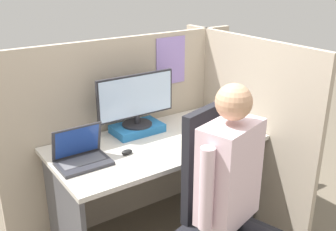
{
  "coord_description": "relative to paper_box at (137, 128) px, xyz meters",
  "views": [
    {
      "loc": [
        -1.28,
        -1.64,
        1.85
      ],
      "look_at": [
        -0.03,
        0.18,
        1.0
      ],
      "focal_mm": 42.0,
      "sensor_mm": 36.0,
      "label": 1
    }
  ],
  "objects": [
    {
      "name": "desk",
      "position": [
        0.02,
        -0.21,
        -0.22
      ],
      "size": [
        1.4,
        0.72,
        0.75
      ],
      "color": "beige",
      "rests_on": "ground"
    },
    {
      "name": "cubicle_panel_back",
      "position": [
        0.02,
        0.17,
        -0.08
      ],
      "size": [
        1.9,
        0.05,
        1.4
      ],
      "color": "tan",
      "rests_on": "ground"
    },
    {
      "name": "person",
      "position": [
        -0.03,
        -0.99,
        -0.0
      ],
      "size": [
        0.46,
        0.46,
        1.34
      ],
      "color": "black",
      "rests_on": "ground"
    },
    {
      "name": "monitor",
      "position": [
        -0.0,
        0.0,
        0.22
      ],
      "size": [
        0.58,
        0.21,
        0.36
      ],
      "color": "#232328",
      "rests_on": "paper_box"
    },
    {
      "name": "laptop",
      "position": [
        -0.51,
        -0.22,
        0.02
      ],
      "size": [
        0.31,
        0.22,
        0.23
      ],
      "color": "#2D2D33",
      "rests_on": "desk"
    },
    {
      "name": "cubicle_panel_right",
      "position": [
        0.74,
        -0.28,
        -0.08
      ],
      "size": [
        0.04,
        1.36,
        1.4
      ],
      "color": "tan",
      "rests_on": "ground"
    },
    {
      "name": "paper_box",
      "position": [
        0.0,
        0.0,
        0.0
      ],
      "size": [
        0.35,
        0.22,
        0.06
      ],
      "color": "#236BAD",
      "rests_on": "desk"
    },
    {
      "name": "stapler",
      "position": [
        0.6,
        -0.28,
        -0.0
      ],
      "size": [
        0.05,
        0.12,
        0.05
      ],
      "color": "#2D2D33",
      "rests_on": "desk"
    },
    {
      "name": "mouse",
      "position": [
        -0.23,
        -0.26,
        -0.01
      ],
      "size": [
        0.07,
        0.05,
        0.03
      ],
      "color": "black",
      "rests_on": "desk"
    },
    {
      "name": "office_chair",
      "position": [
        0.02,
        -0.84,
        -0.2
      ],
      "size": [
        0.57,
        0.62,
        1.14
      ],
      "color": "black",
      "rests_on": "ground"
    },
    {
      "name": "carrot_toy",
      "position": [
        0.17,
        -0.39,
        -0.0
      ],
      "size": [
        0.05,
        0.13,
        0.05
      ],
      "color": "orange",
      "rests_on": "desk"
    }
  ]
}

